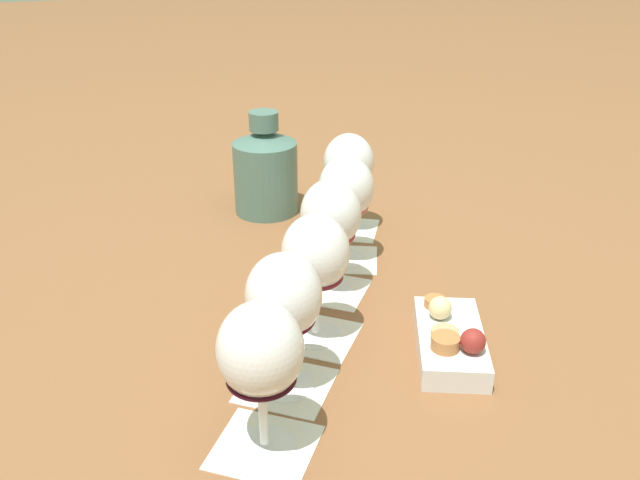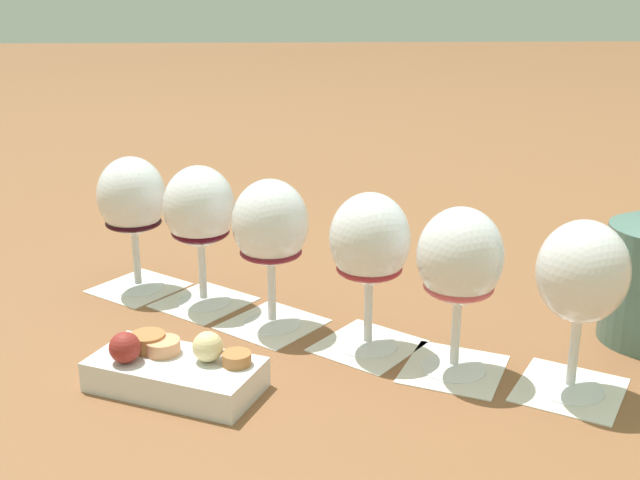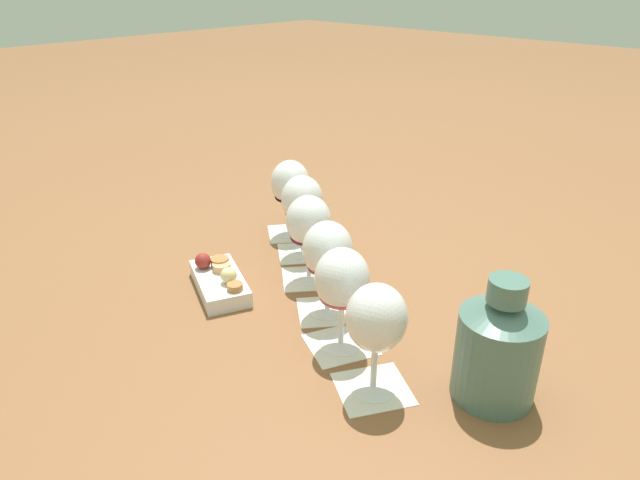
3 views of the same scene
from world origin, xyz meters
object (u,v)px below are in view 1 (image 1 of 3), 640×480
Objects in this scene: wine_glass_4 at (284,301)px; wine_glass_5 at (260,355)px; wine_glass_0 at (349,167)px; snack_dish at (450,339)px; ceramic_vase at (266,169)px; wine_glass_2 at (331,218)px; wine_glass_3 at (316,257)px; wine_glass_1 at (346,192)px.

wine_glass_4 is 1.00× the size of wine_glass_5.
wine_glass_0 reaches higher than snack_dish.
wine_glass_2 is at bearing 0.78° from ceramic_vase.
wine_glass_5 is at bearing -34.56° from wine_glass_3.
wine_glass_1 and wine_glass_5 have the same top height.
wine_glass_4 is at bearing -31.77° from wine_glass_0.
wine_glass_5 is 0.93× the size of snack_dish.
wine_glass_4 is at bearing -38.63° from wine_glass_3.
wine_glass_2 is 0.91× the size of ceramic_vase.
wine_glass_1 is 0.24m from ceramic_vase.
wine_glass_2 is 0.93× the size of snack_dish.
wine_glass_0 is 0.21m from wine_glass_2.
wine_glass_3 and wine_glass_5 have the same top height.
wine_glass_5 is 0.29m from snack_dish.
wine_glass_0 and wine_glass_1 have the same top height.
snack_dish is (0.09, 0.14, -0.10)m from wine_glass_3.
wine_glass_1 is 0.93× the size of snack_dish.
snack_dish is at bearing 9.80° from ceramic_vase.
ceramic_vase is at bearing 163.45° from wine_glass_5.
wine_glass_1 and wine_glass_3 have the same top height.
wine_glass_5 is (0.47, -0.29, 0.00)m from wine_glass_0.
ceramic_vase reaches higher than wine_glass_0.
wine_glass_1 is at bearing 145.69° from wine_glass_4.
wine_glass_2 is 1.00× the size of wine_glass_5.
wine_glass_4 is at bearing -91.96° from snack_dish.
wine_glass_3 is at bearing -32.17° from wine_glass_1.
wine_glass_5 is at bearing -32.95° from wine_glass_2.
wine_glass_3 is 0.11m from wine_glass_4.
wine_glass_0 is 0.93× the size of snack_dish.
wine_glass_0 and wine_glass_5 have the same top height.
wine_glass_2 is 0.12m from wine_glass_3.
wine_glass_1 is at bearing 14.83° from ceramic_vase.
wine_glass_1 is at bearing -174.49° from snack_dish.
wine_glass_1 is at bearing 145.40° from wine_glass_2.
wine_glass_3 is 0.20m from snack_dish.
wine_glass_2 is (0.19, -0.10, 0.00)m from wine_glass_0.
wine_glass_4 is at bearing -13.87° from ceramic_vase.
wine_glass_0 is at bearing 148.52° from wine_glass_5.
ceramic_vase reaches higher than wine_glass_3.
wine_glass_4 is at bearing -34.18° from wine_glass_2.
wine_glass_0 is 0.55m from wine_glass_5.
wine_glass_1 and wine_glass_2 have the same top height.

